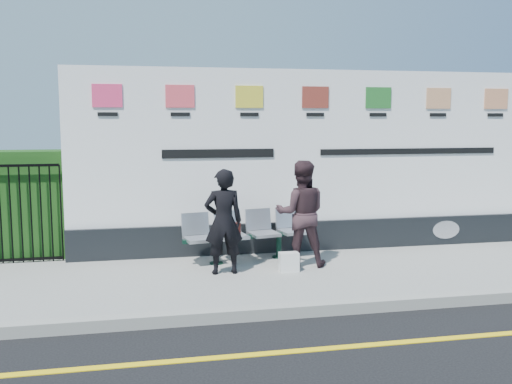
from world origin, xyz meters
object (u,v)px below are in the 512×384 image
(bench, at_px, (248,247))
(woman_right, at_px, (301,213))
(woman_left, at_px, (224,222))
(billboard, at_px, (313,173))

(bench, height_order, woman_right, woman_right)
(bench, xyz_separation_m, woman_left, (-0.48, -0.66, 0.54))
(bench, distance_m, woman_left, 0.98)
(woman_left, bearing_deg, woman_right, -170.77)
(billboard, bearing_deg, woman_right, -115.96)
(woman_right, bearing_deg, bench, -20.16)
(woman_left, xyz_separation_m, woman_right, (1.20, 0.22, 0.04))
(billboard, relative_size, bench, 4.01)
(billboard, xyz_separation_m, woman_right, (-0.49, -1.01, -0.51))
(billboard, distance_m, bench, 1.72)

